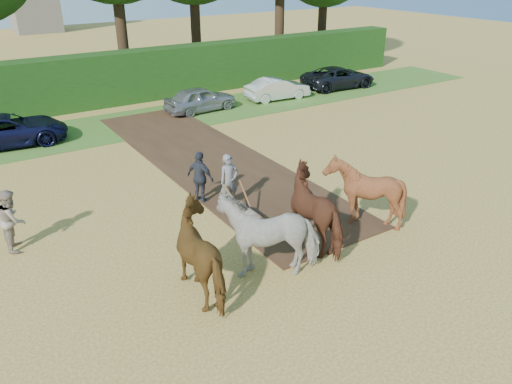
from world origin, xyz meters
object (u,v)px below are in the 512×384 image
at_px(spectator_far, 200,178).
at_px(spectator_near, 13,220).
at_px(plough_team, 293,218).
at_px(parked_cars, 181,103).

bearing_deg(spectator_far, spectator_near, 63.87).
distance_m(plough_team, parked_cars, 15.25).
bearing_deg(spectator_near, spectator_far, -77.80).
xyz_separation_m(spectator_near, spectator_far, (6.12, -0.26, 0.01)).
height_order(plough_team, parked_cars, plough_team).
xyz_separation_m(spectator_near, plough_team, (6.85, -4.76, 0.20)).
relative_size(plough_team, parked_cars, 0.25).
relative_size(spectator_near, plough_team, 0.25).
bearing_deg(parked_cars, spectator_far, -111.52).
height_order(spectator_far, plough_team, plough_team).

